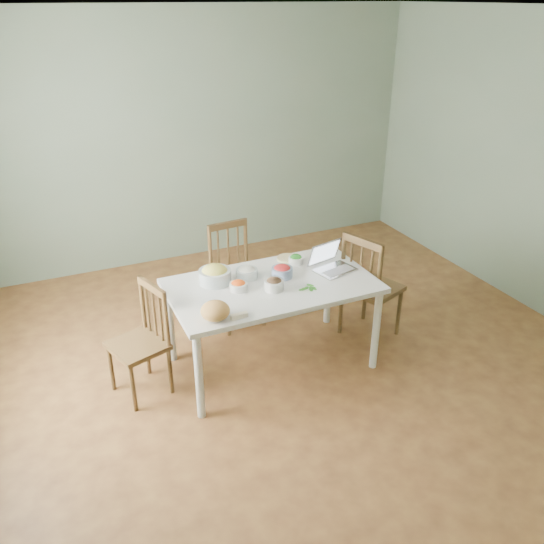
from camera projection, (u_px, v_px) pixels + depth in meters
name	position (u px, v px, depth m)	size (l,w,h in m)	color
floor	(299.00, 364.00, 4.66)	(5.00, 5.00, 0.00)	#502D18
ceiling	(308.00, 7.00, 3.45)	(5.00, 5.00, 0.00)	white
wall_back	(199.00, 139.00, 6.09)	(5.00, 0.00, 2.70)	slate
dining_table	(272.00, 324.00, 4.50)	(1.60, 0.90, 0.75)	white
chair_far	(237.00, 277.00, 5.05)	(0.42, 0.40, 0.94)	#3F2C16
chair_left	(137.00, 343.00, 4.14)	(0.39, 0.37, 0.88)	#3F2C16
chair_right	(372.00, 285.00, 4.86)	(0.44, 0.42, 0.99)	#3F2C16
bread_boule	(215.00, 311.00, 3.83)	(0.20, 0.20, 0.13)	gold
butter_stick	(239.00, 316.00, 3.87)	(0.12, 0.04, 0.03)	#F3E5C2
bowl_squash	(215.00, 274.00, 4.32)	(0.25, 0.25, 0.15)	gold
bowl_carrot	(238.00, 285.00, 4.23)	(0.14, 0.14, 0.08)	orange
bowl_onion	(247.00, 272.00, 4.41)	(0.17, 0.17, 0.09)	white
bowl_mushroom	(274.00, 284.00, 4.22)	(0.15, 0.15, 0.10)	#402618
bowl_redpep	(282.00, 271.00, 4.42)	(0.17, 0.17, 0.10)	#B21F2E
bowl_broccoli	(296.00, 259.00, 4.64)	(0.12, 0.12, 0.08)	#155E19
flatbread	(288.00, 258.00, 4.73)	(0.18, 0.18, 0.02)	beige
basil_bunch	(307.00, 288.00, 4.26)	(0.17, 0.17, 0.02)	#235718
laptop	(336.00, 259.00, 4.49)	(0.31, 0.28, 0.21)	silver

